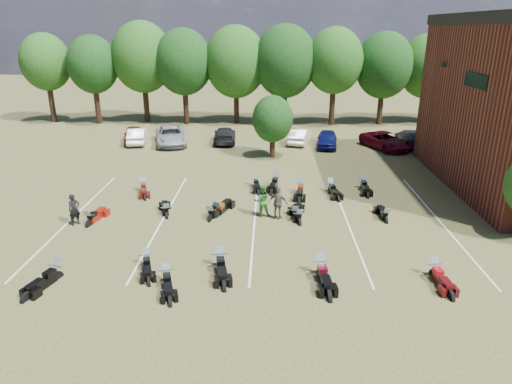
{
  "coord_description": "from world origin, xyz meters",
  "views": [
    {
      "loc": [
        -2.25,
        -19.89,
        9.91
      ],
      "look_at": [
        -2.96,
        4.0,
        1.2
      ],
      "focal_mm": 32.0,
      "sensor_mm": 36.0,
      "label": 1
    }
  ],
  "objects_px": {
    "person_black": "(74,210)",
    "motorcycle_14": "(143,191)",
    "person_grey": "(278,203)",
    "motorcycle_3": "(220,267)",
    "motorcycle_0": "(147,266)",
    "car_0": "(134,135)",
    "person_green": "(262,201)",
    "motorcycle_7": "(90,226)",
    "car_4": "(327,139)"
  },
  "relations": [
    {
      "from": "person_green",
      "to": "motorcycle_0",
      "type": "distance_m",
      "value": 7.66
    },
    {
      "from": "person_grey",
      "to": "motorcycle_3",
      "type": "height_order",
      "value": "person_grey"
    },
    {
      "from": "person_black",
      "to": "motorcycle_14",
      "type": "distance_m",
      "value": 5.82
    },
    {
      "from": "car_0",
      "to": "motorcycle_0",
      "type": "relative_size",
      "value": 1.95
    },
    {
      "from": "car_0",
      "to": "person_black",
      "type": "distance_m",
      "value": 18.36
    },
    {
      "from": "motorcycle_7",
      "to": "motorcycle_3",
      "type": "bearing_deg",
      "value": 160.06
    },
    {
      "from": "person_grey",
      "to": "person_black",
      "type": "bearing_deg",
      "value": 27.19
    },
    {
      "from": "car_0",
      "to": "motorcycle_14",
      "type": "relative_size",
      "value": 1.84
    },
    {
      "from": "person_black",
      "to": "motorcycle_7",
      "type": "xyz_separation_m",
      "value": [
        0.75,
        -0.13,
        -0.85
      ]
    },
    {
      "from": "motorcycle_0",
      "to": "motorcycle_14",
      "type": "height_order",
      "value": "motorcycle_14"
    },
    {
      "from": "person_grey",
      "to": "motorcycle_3",
      "type": "bearing_deg",
      "value": 85.7
    },
    {
      "from": "car_4",
      "to": "person_grey",
      "type": "bearing_deg",
      "value": -98.1
    },
    {
      "from": "car_4",
      "to": "motorcycle_14",
      "type": "bearing_deg",
      "value": -130.48
    },
    {
      "from": "person_grey",
      "to": "motorcycle_0",
      "type": "bearing_deg",
      "value": 64.35
    },
    {
      "from": "motorcycle_0",
      "to": "motorcycle_3",
      "type": "relative_size",
      "value": 0.87
    },
    {
      "from": "motorcycle_0",
      "to": "motorcycle_3",
      "type": "distance_m",
      "value": 3.22
    },
    {
      "from": "car_4",
      "to": "person_grey",
      "type": "relative_size",
      "value": 2.26
    },
    {
      "from": "car_4",
      "to": "car_0",
      "type": "bearing_deg",
      "value": -176.42
    },
    {
      "from": "person_black",
      "to": "motorcycle_14",
      "type": "height_order",
      "value": "person_black"
    },
    {
      "from": "car_0",
      "to": "motorcycle_0",
      "type": "height_order",
      "value": "car_0"
    },
    {
      "from": "person_grey",
      "to": "motorcycle_14",
      "type": "relative_size",
      "value": 0.83
    },
    {
      "from": "motorcycle_0",
      "to": "person_black",
      "type": "bearing_deg",
      "value": 121.0
    },
    {
      "from": "car_0",
      "to": "motorcycle_7",
      "type": "height_order",
      "value": "car_0"
    },
    {
      "from": "person_grey",
      "to": "motorcycle_0",
      "type": "relative_size",
      "value": 0.89
    },
    {
      "from": "motorcycle_3",
      "to": "car_4",
      "type": "bearing_deg",
      "value": 60.52
    },
    {
      "from": "motorcycle_0",
      "to": "car_0",
      "type": "bearing_deg",
      "value": 89.71
    },
    {
      "from": "car_0",
      "to": "motorcycle_14",
      "type": "xyz_separation_m",
      "value": [
        4.25,
        -12.91,
        -0.69
      ]
    },
    {
      "from": "car_4",
      "to": "motorcycle_0",
      "type": "xyz_separation_m",
      "value": [
        -10.33,
        -21.34,
        -0.71
      ]
    },
    {
      "from": "person_grey",
      "to": "motorcycle_7",
      "type": "bearing_deg",
      "value": 28.36
    },
    {
      "from": "person_green",
      "to": "motorcycle_7",
      "type": "height_order",
      "value": "person_green"
    },
    {
      "from": "motorcycle_3",
      "to": "car_0",
      "type": "bearing_deg",
      "value": 103.2
    },
    {
      "from": "person_grey",
      "to": "motorcycle_3",
      "type": "xyz_separation_m",
      "value": [
        -2.61,
        -5.45,
        -0.92
      ]
    },
    {
      "from": "person_grey",
      "to": "motorcycle_14",
      "type": "xyz_separation_m",
      "value": [
        -8.54,
        4.23,
        -0.92
      ]
    },
    {
      "from": "person_grey",
      "to": "motorcycle_3",
      "type": "distance_m",
      "value": 6.11
    },
    {
      "from": "person_black",
      "to": "motorcycle_14",
      "type": "relative_size",
      "value": 0.77
    },
    {
      "from": "person_black",
      "to": "person_green",
      "type": "bearing_deg",
      "value": -38.0
    },
    {
      "from": "car_0",
      "to": "person_black",
      "type": "relative_size",
      "value": 2.39
    },
    {
      "from": "person_grey",
      "to": "motorcycle_7",
      "type": "xyz_separation_m",
      "value": [
        -9.97,
        -1.23,
        -0.92
      ]
    },
    {
      "from": "car_0",
      "to": "motorcycle_3",
      "type": "relative_size",
      "value": 1.69
    },
    {
      "from": "motorcycle_3",
      "to": "motorcycle_14",
      "type": "relative_size",
      "value": 1.08
    },
    {
      "from": "motorcycle_0",
      "to": "motorcycle_14",
      "type": "distance_m",
      "value": 10.05
    },
    {
      "from": "car_4",
      "to": "motorcycle_7",
      "type": "relative_size",
      "value": 1.85
    },
    {
      "from": "person_green",
      "to": "motorcycle_0",
      "type": "bearing_deg",
      "value": 33.3
    },
    {
      "from": "motorcycle_3",
      "to": "person_grey",
      "type": "bearing_deg",
      "value": 53.33
    },
    {
      "from": "person_grey",
      "to": "motorcycle_3",
      "type": "relative_size",
      "value": 0.77
    },
    {
      "from": "person_green",
      "to": "motorcycle_3",
      "type": "xyz_separation_m",
      "value": [
        -1.71,
        -5.8,
        -0.91
      ]
    },
    {
      "from": "person_grey",
      "to": "motorcycle_14",
      "type": "height_order",
      "value": "person_grey"
    },
    {
      "from": "person_black",
      "to": "motorcycle_0",
      "type": "xyz_separation_m",
      "value": [
        4.89,
        -4.34,
        -0.85
      ]
    },
    {
      "from": "person_black",
      "to": "motorcycle_14",
      "type": "xyz_separation_m",
      "value": [
        2.19,
        5.33,
        -0.85
      ]
    },
    {
      "from": "person_green",
      "to": "person_grey",
      "type": "height_order",
      "value": "person_grey"
    }
  ]
}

